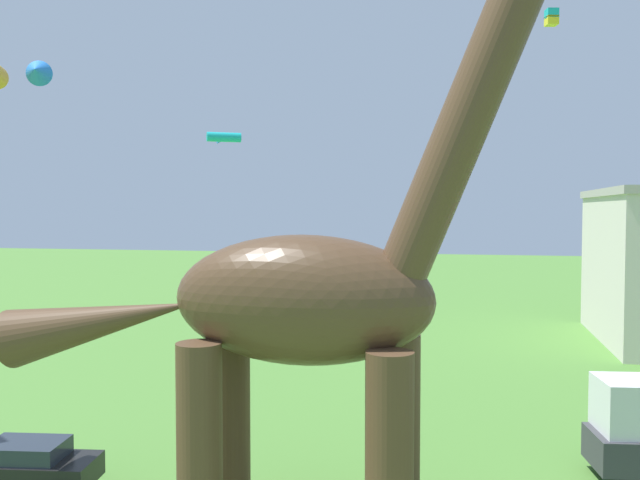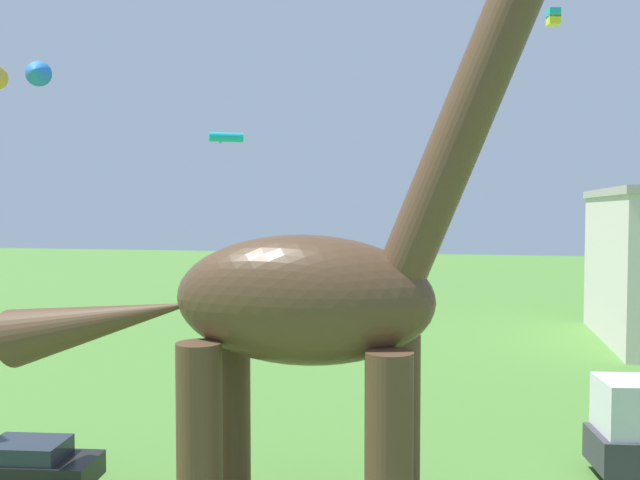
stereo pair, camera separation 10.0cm
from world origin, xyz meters
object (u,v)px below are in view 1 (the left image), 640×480
object	(u,v)px
kite_high_left	(223,138)
parked_sedan_left	(27,466)
dinosaur_sculpture	(299,300)
kite_high_right	(552,17)

from	to	relation	value
kite_high_left	parked_sedan_left	bearing A→B (deg)	-87.67
dinosaur_sculpture	kite_high_left	xyz separation A→B (m)	(-9.46, 19.53, 6.61)
kite_high_right	kite_high_left	xyz separation A→B (m)	(-17.25, 6.80, -3.92)
parked_sedan_left	dinosaur_sculpture	bearing A→B (deg)	-11.03
parked_sedan_left	kite_high_right	distance (m)	26.00
kite_high_right	kite_high_left	world-z (taller)	kite_high_right
kite_high_right	kite_high_left	distance (m)	18.95
parked_sedan_left	kite_high_right	world-z (taller)	kite_high_right
dinosaur_sculpture	kite_high_left	distance (m)	22.68
dinosaur_sculpture	kite_high_right	xyz separation A→B (m)	(7.79, 12.73, 10.53)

